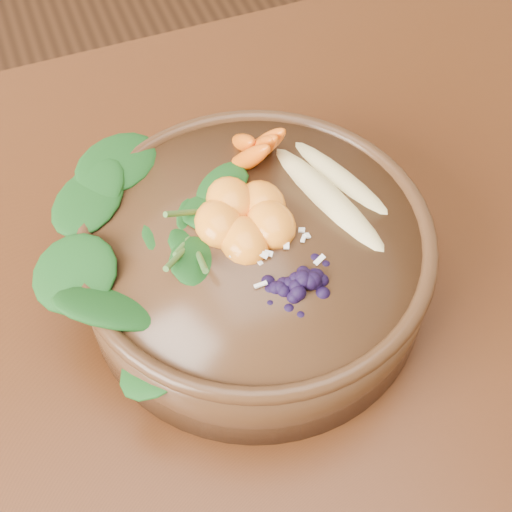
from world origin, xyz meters
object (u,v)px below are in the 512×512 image
at_px(banana_halves, 335,176).
at_px(kale_heap, 166,196).
at_px(dining_table, 182,481).
at_px(stoneware_bowl, 256,264).
at_px(blueberry_pile, 306,269).
at_px(mandarin_cluster, 245,207).
at_px(carrot_cluster, 253,117).

bearing_deg(banana_halves, kale_heap, 156.45).
relative_size(kale_heap, banana_halves, 1.13).
xyz_separation_m(dining_table, stoneware_bowl, (0.10, 0.10, 0.13)).
xyz_separation_m(banana_halves, blueberry_pile, (-0.06, -0.08, 0.01)).
bearing_deg(dining_table, mandarin_cluster, 48.65).
distance_m(mandarin_cluster, blueberry_pile, 0.07).
relative_size(kale_heap, mandarin_cluster, 2.07).
relative_size(dining_table, stoneware_bowl, 5.98).
height_order(dining_table, kale_heap, kale_heap).
relative_size(banana_halves, mandarin_cluster, 1.83).
bearing_deg(kale_heap, dining_table, -109.13).
height_order(dining_table, banana_halves, banana_halves).
height_order(stoneware_bowl, banana_halves, banana_halves).
relative_size(carrot_cluster, blueberry_pile, 0.60).
xyz_separation_m(carrot_cluster, mandarin_cluster, (-0.03, -0.07, -0.02)).
bearing_deg(dining_table, stoneware_bowl, 43.52).
bearing_deg(carrot_cluster, dining_table, -140.56).
distance_m(carrot_cluster, banana_halves, 0.08).
height_order(dining_table, stoneware_bowl, stoneware_bowl).
distance_m(dining_table, kale_heap, 0.24).
xyz_separation_m(dining_table, blueberry_pile, (0.12, 0.04, 0.18)).
bearing_deg(blueberry_pile, kale_heap, 126.08).
bearing_deg(carrot_cluster, stoneware_bowl, -123.69).
distance_m(banana_halves, blueberry_pile, 0.10).
bearing_deg(banana_halves, carrot_cluster, 113.06).
xyz_separation_m(mandarin_cluster, blueberry_pile, (0.02, -0.07, 0.00)).
xyz_separation_m(kale_heap, blueberry_pile, (0.07, -0.10, -0.00)).
distance_m(kale_heap, carrot_cluster, 0.09).
height_order(dining_table, mandarin_cluster, mandarin_cluster).
height_order(stoneware_bowl, blueberry_pile, blueberry_pile).
bearing_deg(kale_heap, blueberry_pile, -53.92).
relative_size(stoneware_bowl, blueberry_pile, 2.16).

